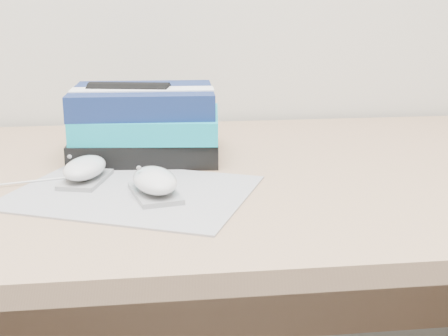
{
  "coord_description": "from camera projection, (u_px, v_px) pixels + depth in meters",
  "views": [
    {
      "loc": [
        -0.19,
        0.58,
        1.02
      ],
      "look_at": [
        -0.08,
        1.45,
        0.77
      ],
      "focal_mm": 50.0,
      "sensor_mm": 36.0,
      "label": 1
    }
  ],
  "objects": [
    {
      "name": "desk",
      "position": [
        254.0,
        278.0,
        1.18
      ],
      "size": [
        1.6,
        0.8,
        0.73
      ],
      "color": "#A77D5D",
      "rests_on": "ground"
    },
    {
      "name": "mousepad",
      "position": [
        132.0,
        192.0,
        0.92
      ],
      "size": [
        0.42,
        0.38,
        0.0
      ],
      "primitive_type": "cube",
      "rotation": [
        0.0,
        0.0,
        -0.42
      ],
      "color": "gray",
      "rests_on": "desk"
    },
    {
      "name": "mouse_front",
      "position": [
        155.0,
        183.0,
        0.9
      ],
      "size": [
        0.08,
        0.12,
        0.05
      ],
      "color": "gray",
      "rests_on": "mousepad"
    },
    {
      "name": "mouse_rear",
      "position": [
        85.0,
        170.0,
        0.96
      ],
      "size": [
        0.08,
        0.12,
        0.04
      ],
      "color": "gray",
      "rests_on": "mousepad"
    },
    {
      "name": "book_stack",
      "position": [
        146.0,
        123.0,
        1.11
      ],
      "size": [
        0.27,
        0.23,
        0.13
      ],
      "color": "black",
      "rests_on": "desk"
    },
    {
      "name": "pouch",
      "position": [
        130.0,
        121.0,
        1.11
      ],
      "size": [
        0.16,
        0.12,
        0.14
      ],
      "color": "black",
      "rests_on": "desk"
    }
  ]
}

